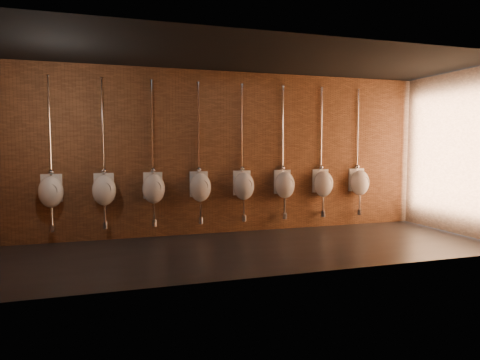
% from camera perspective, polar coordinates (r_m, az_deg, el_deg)
% --- Properties ---
extents(ground, '(8.50, 8.50, 0.00)m').
position_cam_1_polar(ground, '(7.31, 1.89, -9.18)').
color(ground, black).
rests_on(ground, ground).
extents(room_shell, '(8.54, 3.04, 3.22)m').
position_cam_1_polar(room_shell, '(7.11, 1.94, 6.79)').
color(room_shell, black).
rests_on(room_shell, ground).
extents(urinal_0, '(0.44, 0.39, 2.72)m').
position_cam_1_polar(urinal_0, '(8.14, -23.90, -1.36)').
color(urinal_0, white).
rests_on(urinal_0, ground).
extents(urinal_1, '(0.44, 0.39, 2.72)m').
position_cam_1_polar(urinal_1, '(8.09, -17.67, -1.22)').
color(urinal_1, white).
rests_on(urinal_1, ground).
extents(urinal_2, '(0.44, 0.39, 2.72)m').
position_cam_1_polar(urinal_2, '(8.13, -11.43, -1.06)').
color(urinal_2, white).
rests_on(urinal_2, ground).
extents(urinal_3, '(0.44, 0.39, 2.72)m').
position_cam_1_polar(urinal_3, '(8.27, -5.34, -0.90)').
color(urinal_3, white).
rests_on(urinal_3, ground).
extents(urinal_4, '(0.44, 0.39, 2.72)m').
position_cam_1_polar(urinal_4, '(8.50, 0.50, -0.73)').
color(urinal_4, white).
rests_on(urinal_4, ground).
extents(urinal_5, '(0.44, 0.39, 2.72)m').
position_cam_1_polar(urinal_5, '(8.81, 5.97, -0.57)').
color(urinal_5, white).
rests_on(urinal_5, ground).
extents(urinal_6, '(0.44, 0.39, 2.72)m').
position_cam_1_polar(urinal_6, '(9.19, 11.03, -0.41)').
color(urinal_6, white).
rests_on(urinal_6, ground).
extents(urinal_7, '(0.44, 0.39, 2.72)m').
position_cam_1_polar(urinal_7, '(9.65, 15.64, -0.27)').
color(urinal_7, white).
rests_on(urinal_7, ground).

